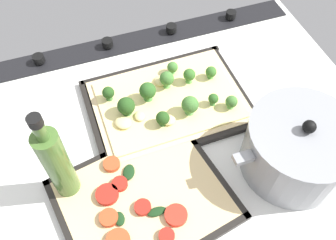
# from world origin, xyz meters

# --- Properties ---
(ground_plane) EXTENTS (0.86, 0.72, 0.03)m
(ground_plane) POSITION_xyz_m (0.00, 0.00, -0.01)
(ground_plane) COLOR silver
(stove_control_panel) EXTENTS (0.83, 0.07, 0.03)m
(stove_control_panel) POSITION_xyz_m (0.00, -0.33, 0.01)
(stove_control_panel) COLOR black
(stove_control_panel) RESTS_ON ground_plane
(baking_tray_front) EXTENTS (0.36, 0.26, 0.01)m
(baking_tray_front) POSITION_xyz_m (0.00, -0.10, 0.00)
(baking_tray_front) COLOR black
(baking_tray_front) RESTS_ON ground_plane
(broccoli_pizza) EXTENTS (0.33, 0.24, 0.06)m
(broccoli_pizza) POSITION_xyz_m (0.01, -0.10, 0.02)
(broccoli_pizza) COLOR beige
(broccoli_pizza) RESTS_ON baking_tray_front
(baking_tray_back) EXTENTS (0.35, 0.31, 0.01)m
(baking_tray_back) POSITION_xyz_m (0.12, 0.10, 0.00)
(baking_tray_back) COLOR black
(baking_tray_back) RESTS_ON ground_plane
(veggie_pizza_back) EXTENTS (0.32, 0.28, 0.02)m
(veggie_pizza_back) POSITION_xyz_m (0.12, 0.11, 0.01)
(veggie_pizza_back) COLOR #DFC188
(veggie_pizza_back) RESTS_ON baking_tray_back
(cooking_pot) EXTENTS (0.27, 0.20, 0.14)m
(cooking_pot) POSITION_xyz_m (-0.18, 0.12, 0.06)
(cooking_pot) COLOR gray
(cooking_pot) RESTS_ON ground_plane
(oil_bottle) EXTENTS (0.04, 0.04, 0.24)m
(oil_bottle) POSITION_xyz_m (0.25, 0.03, 0.10)
(oil_bottle) COLOR #476B2D
(oil_bottle) RESTS_ON ground_plane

